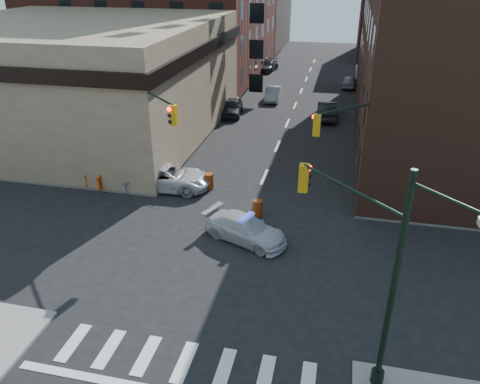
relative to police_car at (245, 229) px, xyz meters
The scene contains 24 objects.
ground 2.04m from the police_car, 102.49° to the right, with size 140.00×140.00×0.00m, color black.
sidewalk_nw 38.75m from the police_car, 127.18° to the left, with size 34.00×54.50×0.15m, color gray.
bank_building 23.06m from the police_car, 139.99° to the left, with size 22.00×22.00×9.00m, color tan.
commercial_row_ne 24.97m from the police_car, 58.61° to the left, with size 14.00×34.00×14.00m, color #522D20.
filler_ne 57.99m from the police_car, 76.39° to the left, with size 16.00×16.00×12.00m, color #5A271C.
signal_pole_se 10.10m from the police_car, 52.80° to the right, with size 5.40×5.27×8.00m.
signal_pole_nw 8.04m from the police_car, 151.14° to the left, with size 3.58×3.67×8.00m.
signal_pole_ne 7.41m from the police_car, 32.64° to the left, with size 3.67×3.58×8.00m.
tree_ne_near 25.30m from the police_car, 73.63° to the left, with size 3.00×3.00×4.85m.
tree_ne_far 33.01m from the police_car, 77.56° to the left, with size 3.00×3.00×4.85m.
police_car is the anchor object (origin of this frame).
pickup 8.00m from the police_car, 141.00° to the left, with size 2.58×5.60×1.56m, color silver.
parked_car_wnear 22.29m from the police_car, 105.39° to the left, with size 1.81×4.49×1.53m, color black.
parked_car_wfar 27.68m from the police_car, 96.05° to the left, with size 1.48×4.23×1.39m, color gray.
parked_car_wdeep 42.25m from the police_car, 98.05° to the left, with size 1.94×4.78×1.39m, color black.
parked_car_enear 22.52m from the police_car, 82.54° to the left, with size 1.72×4.94×1.63m, color black.
parked_car_efar 35.29m from the police_car, 82.25° to the left, with size 1.56×3.89×1.33m, color gray.
pedestrian_a 10.61m from the police_car, 149.79° to the left, with size 0.69×0.45×1.88m, color black.
pedestrian_b 11.55m from the police_car, 154.83° to the left, with size 0.83×0.64×1.70m, color black.
pedestrian_c 13.85m from the police_car, 159.85° to the left, with size 1.13×0.47×1.93m, color #1D1F2C.
barrel_road 2.70m from the police_car, 87.06° to the left, with size 0.55×0.55×0.99m, color red.
barrel_bank 6.58m from the police_car, 122.89° to the left, with size 0.59×0.59×1.05m, color #E1540A.
barricade_nw_a 8.93m from the police_car, 140.79° to the left, with size 1.21×0.60×0.90m, color #DA3E0A, non-canonical shape.
barricade_nw_b 11.24m from the police_car, 160.13° to the left, with size 1.35×0.67×1.01m, color #E95B0A, non-canonical shape.
Camera 1 is at (4.74, -18.61, 13.19)m, focal length 35.00 mm.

